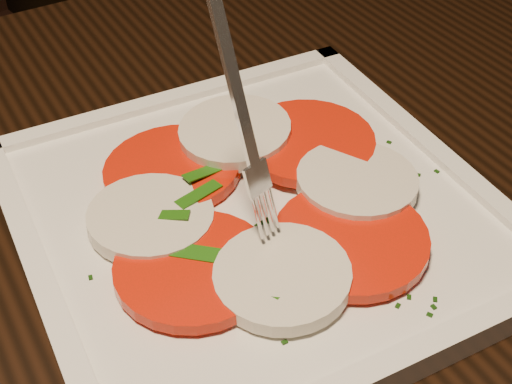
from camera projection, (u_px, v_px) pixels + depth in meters
The scene contains 4 objects.
table at pixel (303, 304), 0.57m from camera, with size 1.27×0.91×0.75m.
plate at pixel (256, 217), 0.49m from camera, with size 0.31×0.31×0.01m, color white.
caprese_salad at pixel (256, 199), 0.48m from camera, with size 0.25×0.25×0.03m.
fork at pixel (235, 112), 0.40m from camera, with size 0.02×0.05×0.15m, color white, non-canonical shape.
Camera 1 is at (-0.00, -0.46, 1.09)m, focal length 50.00 mm.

